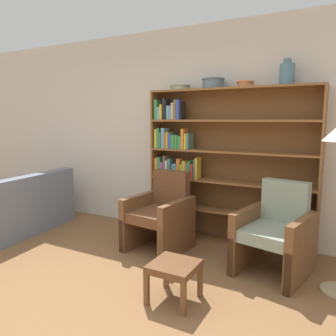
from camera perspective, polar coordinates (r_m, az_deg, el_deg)
name	(u,v)px	position (r m, az deg, el deg)	size (l,w,h in m)	color
ground_plane	(81,323)	(2.87, -14.99, -24.62)	(24.00, 24.00, 0.00)	brown
wall_back	(201,133)	(4.40, 5.69, 6.12)	(12.00, 0.06, 2.75)	silver
bookshelf	(213,168)	(4.19, 7.77, 0.04)	(2.08, 0.30, 1.92)	brown
bowl_brass	(180,87)	(4.33, 2.16, 13.91)	(0.26, 0.26, 0.07)	gray
bowl_sage	(213,83)	(4.16, 7.86, 14.48)	(0.28, 0.28, 0.12)	slate
bowl_slate	(245,84)	(4.03, 13.30, 14.12)	(0.21, 0.21, 0.07)	#C67547
vase_tall	(287,74)	(3.95, 20.03, 15.17)	(0.16, 0.16, 0.28)	slate
couch	(14,212)	(5.01, -25.25, -6.97)	(0.99, 1.72, 0.81)	slate
armchair_leather	(161,215)	(3.98, -1.29, -8.21)	(0.72, 0.75, 0.92)	brown
armchair_cushioned	(275,233)	(3.55, 18.17, -10.76)	(0.77, 0.80, 0.92)	brown
footstool	(174,269)	(2.93, 1.07, -17.25)	(0.38, 0.38, 0.34)	brown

